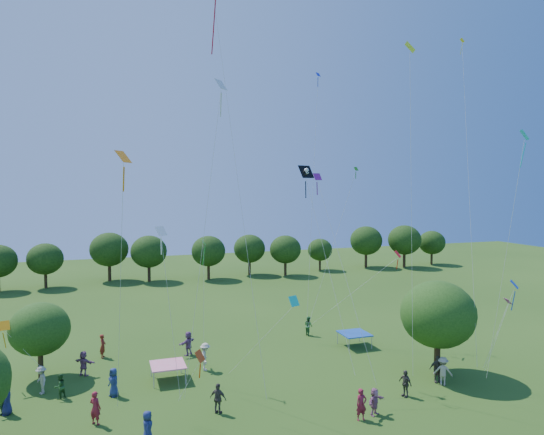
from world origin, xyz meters
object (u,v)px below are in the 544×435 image
Objects in this scene: near_tree_north at (40,329)px; red_high_kite at (223,72)px; near_tree_east at (438,314)px; tent_red_stripe at (168,365)px; pirate_kite at (308,177)px; tent_blue at (354,334)px.

red_high_kite is (10.77, -7.80, 15.94)m from near_tree_north.
red_high_kite is (-14.74, 0.21, 15.10)m from near_tree_east.
near_tree_east is at bearing -15.42° from tent_red_stripe.
tent_red_stripe is 0.17× the size of pirate_kite.
tent_blue is at bearing 109.72° from near_tree_east.
red_high_kite reaches higher than near_tree_north.
near_tree_north is 23.12m from tent_blue.
near_tree_east is 8.08m from tent_blue.
near_tree_east is (25.50, -8.01, 0.83)m from near_tree_north.
tent_blue is 22.97m from red_high_kite.
near_tree_east is 21.10m from red_high_kite.
pirate_kite is 0.57× the size of red_high_kite.
near_tree_north is 2.31× the size of tent_blue.
near_tree_north is 20.75m from red_high_kite.
near_tree_east reaches higher than tent_red_stripe.
tent_red_stripe is (8.01, -3.18, -2.28)m from near_tree_north.
pirate_kite is (-5.42, -3.03, 12.43)m from tent_blue.
pirate_kite reaches higher than tent_blue.
near_tree_east reaches higher than near_tree_north.
red_high_kite is at bearing 179.19° from near_tree_east.
pirate_kite is at bearing 29.04° from red_high_kite.
near_tree_north reaches higher than tent_red_stripe.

